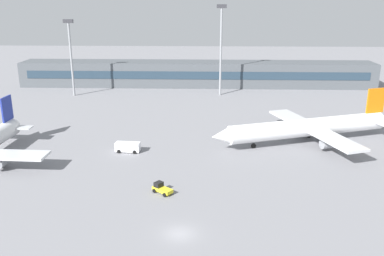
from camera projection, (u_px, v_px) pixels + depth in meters
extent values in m
plane|color=gray|center=(191.00, 140.00, 96.08)|extent=(400.00, 400.00, 0.00)
cube|color=#4C5156|center=(197.00, 74.00, 155.29)|extent=(129.96, 12.00, 9.00)
cube|color=#263847|center=(196.00, 75.00, 149.39)|extent=(123.46, 0.16, 2.80)
cone|color=white|center=(16.00, 125.00, 96.76)|extent=(2.78, 3.87, 2.64)
cube|color=navy|center=(7.00, 109.00, 92.53)|extent=(0.52, 4.38, 5.47)
cube|color=silver|center=(10.00, 127.00, 94.12)|extent=(10.04, 3.15, 0.24)
cylinder|color=gray|center=(1.00, 162.00, 79.32)|extent=(2.11, 3.25, 1.99)
cylinder|color=white|center=(308.00, 127.00, 93.88)|extent=(37.57, 16.54, 4.05)
cone|color=white|center=(222.00, 136.00, 87.88)|extent=(5.48, 5.11, 3.85)
cone|color=white|center=(384.00, 120.00, 99.82)|extent=(4.76, 4.02, 2.84)
cube|color=orange|center=(376.00, 101.00, 97.43)|extent=(4.56, 1.92, 5.87)
cube|color=silver|center=(374.00, 120.00, 98.93)|extent=(6.35, 11.05, 0.26)
cube|color=silver|center=(312.00, 128.00, 94.28)|extent=(15.43, 31.89, 0.53)
cylinder|color=gray|center=(297.00, 127.00, 100.56)|extent=(3.93, 3.14, 2.13)
cylinder|color=gray|center=(329.00, 144.00, 88.89)|extent=(3.93, 3.14, 2.13)
cylinder|color=black|center=(254.00, 146.00, 90.93)|extent=(1.15, 0.76, 1.07)
cylinder|color=black|center=(309.00, 135.00, 97.90)|extent=(1.15, 0.76, 1.07)
cylinder|color=black|center=(323.00, 143.00, 92.85)|extent=(1.15, 0.76, 1.07)
cube|color=yellow|center=(163.00, 190.00, 69.82)|extent=(3.76, 3.41, 0.60)
cube|color=black|center=(159.00, 185.00, 70.18)|extent=(1.73, 1.78, 0.90)
cylinder|color=black|center=(161.00, 188.00, 71.22)|extent=(0.70, 0.63, 0.70)
cylinder|color=black|center=(154.00, 191.00, 70.08)|extent=(0.70, 0.63, 0.70)
cylinder|color=black|center=(171.00, 192.00, 69.74)|extent=(0.70, 0.63, 0.70)
cylinder|color=black|center=(165.00, 195.00, 68.60)|extent=(0.70, 0.63, 0.70)
cube|color=white|center=(128.00, 147.00, 88.60)|extent=(5.35, 2.42, 1.90)
cube|color=#1E2633|center=(137.00, 145.00, 88.23)|extent=(0.32, 1.91, 0.70)
cylinder|color=black|center=(135.00, 152.00, 87.66)|extent=(0.78, 0.34, 0.76)
cylinder|color=black|center=(137.00, 149.00, 89.60)|extent=(0.78, 0.34, 0.76)
cylinder|color=black|center=(119.00, 151.00, 88.04)|extent=(0.78, 0.34, 0.76)
cylinder|color=black|center=(121.00, 148.00, 89.98)|extent=(0.78, 0.34, 0.76)
cylinder|color=gray|center=(71.00, 60.00, 137.19)|extent=(0.70, 0.70, 23.82)
cube|color=#333338|center=(68.00, 21.00, 133.48)|extent=(3.20, 0.80, 1.20)
cylinder|color=gray|center=(221.00, 53.00, 137.62)|extent=(0.70, 0.70, 28.41)
cube|color=#333338|center=(222.00, 6.00, 133.22)|extent=(3.20, 0.80, 1.20)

